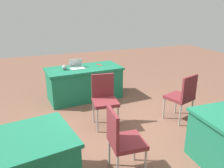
{
  "coord_description": "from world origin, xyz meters",
  "views": [
    {
      "loc": [
        1.35,
        3.33,
        2.2
      ],
      "look_at": [
        0.05,
        -0.13,
        0.9
      ],
      "focal_mm": 37.21,
      "sensor_mm": 36.0,
      "label": 1
    }
  ],
  "objects_px": {
    "table_foreground": "(84,83)",
    "chair_aisle": "(122,138)",
    "chair_near_front": "(183,95)",
    "laptop_silver": "(77,67)",
    "yarn_ball": "(64,67)",
    "scissors_red": "(99,65)",
    "chair_tucked_right": "(104,97)"
  },
  "relations": [
    {
      "from": "chair_tucked_right",
      "to": "laptop_silver",
      "type": "relative_size",
      "value": 2.8
    },
    {
      "from": "chair_near_front",
      "to": "yarn_ball",
      "type": "bearing_deg",
      "value": 119.46
    },
    {
      "from": "chair_aisle",
      "to": "laptop_silver",
      "type": "bearing_deg",
      "value": -177.01
    },
    {
      "from": "chair_near_front",
      "to": "yarn_ball",
      "type": "relative_size",
      "value": 8.16
    },
    {
      "from": "chair_tucked_right",
      "to": "yarn_ball",
      "type": "xyz_separation_m",
      "value": [
        0.48,
        -1.38,
        0.26
      ]
    },
    {
      "from": "table_foreground",
      "to": "yarn_ball",
      "type": "relative_size",
      "value": 15.53
    },
    {
      "from": "chair_tucked_right",
      "to": "laptop_silver",
      "type": "height_order",
      "value": "same"
    },
    {
      "from": "yarn_ball",
      "to": "scissors_red",
      "type": "height_order",
      "value": "yarn_ball"
    },
    {
      "from": "table_foreground",
      "to": "scissors_red",
      "type": "distance_m",
      "value": 0.58
    },
    {
      "from": "table_foreground",
      "to": "chair_aisle",
      "type": "relative_size",
      "value": 1.9
    },
    {
      "from": "table_foreground",
      "to": "chair_near_front",
      "type": "distance_m",
      "value": 2.32
    },
    {
      "from": "table_foreground",
      "to": "chair_aisle",
      "type": "distance_m",
      "value": 2.77
    },
    {
      "from": "table_foreground",
      "to": "yarn_ball",
      "type": "bearing_deg",
      "value": 2.83
    },
    {
      "from": "chair_aisle",
      "to": "scissors_red",
      "type": "height_order",
      "value": "chair_aisle"
    },
    {
      "from": "chair_near_front",
      "to": "laptop_silver",
      "type": "xyz_separation_m",
      "value": [
        1.62,
        -1.81,
        0.26
      ]
    },
    {
      "from": "table_foreground",
      "to": "chair_near_front",
      "type": "bearing_deg",
      "value": 129.3
    },
    {
      "from": "chair_near_front",
      "to": "yarn_ball",
      "type": "distance_m",
      "value": 2.63
    },
    {
      "from": "chair_near_front",
      "to": "laptop_silver",
      "type": "distance_m",
      "value": 2.45
    },
    {
      "from": "table_foreground",
      "to": "chair_aisle",
      "type": "xyz_separation_m",
      "value": [
        0.19,
        2.76,
        0.16
      ]
    },
    {
      "from": "chair_tucked_right",
      "to": "laptop_silver",
      "type": "xyz_separation_m",
      "value": [
        0.18,
        -1.42,
        0.24
      ]
    },
    {
      "from": "chair_near_front",
      "to": "chair_tucked_right",
      "type": "xyz_separation_m",
      "value": [
        1.44,
        -0.39,
        0.02
      ]
    },
    {
      "from": "chair_near_front",
      "to": "laptop_silver",
      "type": "relative_size",
      "value": 2.74
    },
    {
      "from": "chair_near_front",
      "to": "chair_aisle",
      "type": "relative_size",
      "value": 1.0
    },
    {
      "from": "yarn_ball",
      "to": "scissors_red",
      "type": "xyz_separation_m",
      "value": [
        -0.87,
        -0.14,
        -0.05
      ]
    },
    {
      "from": "scissors_red",
      "to": "chair_aisle",
      "type": "bearing_deg",
      "value": -32.6
    },
    {
      "from": "table_foreground",
      "to": "laptop_silver",
      "type": "relative_size",
      "value": 5.22
    },
    {
      "from": "table_foreground",
      "to": "yarn_ball",
      "type": "xyz_separation_m",
      "value": [
        0.45,
        0.02,
        0.43
      ]
    },
    {
      "from": "chair_tucked_right",
      "to": "chair_aisle",
      "type": "distance_m",
      "value": 1.37
    },
    {
      "from": "table_foreground",
      "to": "scissors_red",
      "type": "bearing_deg",
      "value": -164.31
    },
    {
      "from": "laptop_silver",
      "to": "yarn_ball",
      "type": "relative_size",
      "value": 2.97
    },
    {
      "from": "table_foreground",
      "to": "laptop_silver",
      "type": "bearing_deg",
      "value": -6.48
    },
    {
      "from": "chair_near_front",
      "to": "chair_aisle",
      "type": "height_order",
      "value": "chair_near_front"
    }
  ]
}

